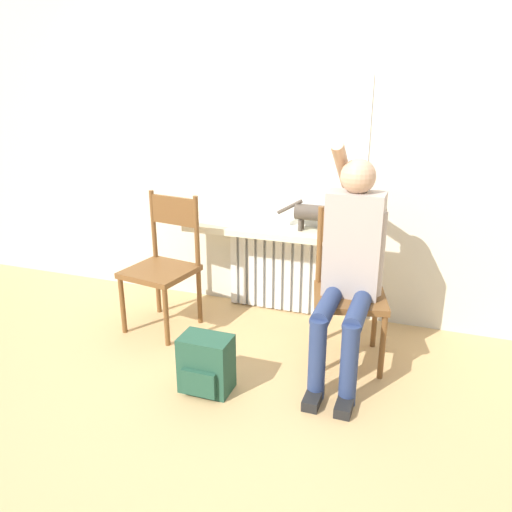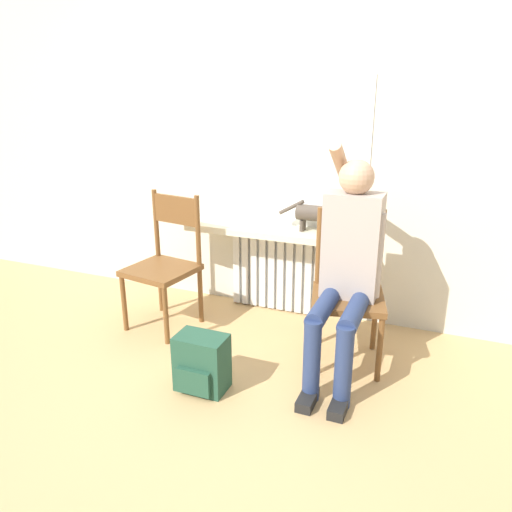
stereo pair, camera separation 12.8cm
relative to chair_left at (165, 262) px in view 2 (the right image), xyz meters
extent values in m
plane|color=tan|center=(0.67, -0.60, -0.49)|extent=(12.00, 12.00, 0.00)
cube|color=beige|center=(0.67, 0.63, 0.86)|extent=(7.00, 0.06, 2.70)
cube|color=silver|center=(0.67, 0.57, -0.17)|extent=(0.75, 0.05, 0.65)
cube|color=silver|center=(0.34, 0.52, -0.17)|extent=(0.05, 0.03, 0.62)
cube|color=silver|center=(0.41, 0.52, -0.17)|extent=(0.05, 0.03, 0.62)
cube|color=silver|center=(0.49, 0.52, -0.17)|extent=(0.05, 0.03, 0.62)
cube|color=silver|center=(0.56, 0.52, -0.17)|extent=(0.05, 0.03, 0.62)
cube|color=silver|center=(0.63, 0.52, -0.17)|extent=(0.05, 0.03, 0.62)
cube|color=silver|center=(0.71, 0.52, -0.17)|extent=(0.05, 0.03, 0.62)
cube|color=silver|center=(0.78, 0.52, -0.17)|extent=(0.05, 0.03, 0.62)
cube|color=silver|center=(0.86, 0.52, -0.17)|extent=(0.05, 0.03, 0.62)
cube|color=silver|center=(0.93, 0.52, -0.17)|extent=(0.05, 0.03, 0.62)
cube|color=silver|center=(1.01, 0.52, -0.17)|extent=(0.05, 0.03, 0.62)
cube|color=beige|center=(0.67, 0.45, 0.18)|extent=(1.36, 0.30, 0.05)
cube|color=white|center=(0.67, 0.60, 0.75)|extent=(1.30, 0.01, 1.08)
cube|color=brown|center=(-0.01, -0.05, -0.05)|extent=(0.51, 0.51, 0.04)
cylinder|color=brown|center=(-0.23, -0.21, -0.28)|extent=(0.04, 0.04, 0.42)
cylinder|color=brown|center=(0.16, -0.27, -0.28)|extent=(0.04, 0.04, 0.42)
cylinder|color=brown|center=(-0.17, 0.18, -0.28)|extent=(0.04, 0.04, 0.42)
cylinder|color=brown|center=(0.22, 0.12, -0.28)|extent=(0.04, 0.04, 0.42)
cylinder|color=brown|center=(-0.17, 0.18, 0.23)|extent=(0.04, 0.04, 0.51)
cylinder|color=brown|center=(0.22, 0.12, 0.23)|extent=(0.04, 0.04, 0.51)
cube|color=brown|center=(0.02, 0.15, 0.36)|extent=(0.40, 0.09, 0.21)
cube|color=brown|center=(1.35, -0.05, -0.05)|extent=(0.54, 0.54, 0.04)
cylinder|color=brown|center=(1.21, -0.29, -0.28)|extent=(0.04, 0.04, 0.42)
cylinder|color=brown|center=(1.59, -0.19, -0.28)|extent=(0.04, 0.04, 0.42)
cylinder|color=brown|center=(1.11, 0.10, -0.28)|extent=(0.04, 0.04, 0.42)
cylinder|color=brown|center=(1.50, 0.19, -0.28)|extent=(0.04, 0.04, 0.42)
cylinder|color=brown|center=(1.11, 0.10, 0.23)|extent=(0.04, 0.04, 0.51)
cylinder|color=brown|center=(1.50, 0.19, 0.23)|extent=(0.04, 0.04, 0.51)
cube|color=brown|center=(1.31, 0.14, 0.36)|extent=(0.39, 0.12, 0.21)
cylinder|color=navy|center=(1.26, -0.27, -0.01)|extent=(0.11, 0.50, 0.11)
cylinder|color=navy|center=(1.44, -0.27, -0.01)|extent=(0.11, 0.50, 0.11)
cylinder|color=navy|center=(1.26, -0.52, -0.25)|extent=(0.10, 0.10, 0.50)
cylinder|color=navy|center=(1.44, -0.52, -0.25)|extent=(0.10, 0.10, 0.50)
cube|color=black|center=(1.26, -0.58, -0.46)|extent=(0.09, 0.20, 0.06)
cube|color=black|center=(1.44, -0.58, -0.46)|extent=(0.09, 0.20, 0.06)
cube|color=#AD9E93|center=(1.35, -0.03, 0.30)|extent=(0.34, 0.20, 0.65)
sphere|color=tan|center=(1.35, -0.03, 0.71)|extent=(0.21, 0.21, 0.21)
cylinder|color=tan|center=(1.23, 0.11, 0.75)|extent=(0.08, 0.50, 0.38)
cylinder|color=#AD9E93|center=(1.51, -0.07, 0.26)|extent=(0.08, 0.08, 0.52)
cylinder|color=#4C4238|center=(0.99, 0.48, 0.34)|extent=(0.29, 0.11, 0.11)
sphere|color=#4C4238|center=(1.16, 0.48, 0.36)|extent=(0.09, 0.09, 0.09)
cone|color=#4C4238|center=(1.16, 0.46, 0.40)|extent=(0.03, 0.03, 0.03)
cone|color=#4C4238|center=(1.16, 0.51, 0.40)|extent=(0.03, 0.03, 0.03)
cylinder|color=#4C4238|center=(1.09, 0.46, 0.24)|extent=(0.03, 0.03, 0.08)
cylinder|color=#4C4238|center=(1.09, 0.51, 0.24)|extent=(0.03, 0.03, 0.08)
cylinder|color=#4C4238|center=(0.89, 0.46, 0.24)|extent=(0.03, 0.03, 0.08)
cylinder|color=#4C4238|center=(0.89, 0.51, 0.24)|extent=(0.03, 0.03, 0.08)
cylinder|color=#4C4238|center=(0.80, 0.48, 0.37)|extent=(0.19, 0.03, 0.13)
cube|color=#234C38|center=(0.64, -0.66, -0.32)|extent=(0.30, 0.19, 0.34)
cube|color=#234C38|center=(0.64, -0.77, -0.39)|extent=(0.21, 0.03, 0.15)
camera|label=1|loc=(1.77, -2.96, 1.23)|focal=35.00mm
camera|label=2|loc=(1.89, -2.91, 1.23)|focal=35.00mm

